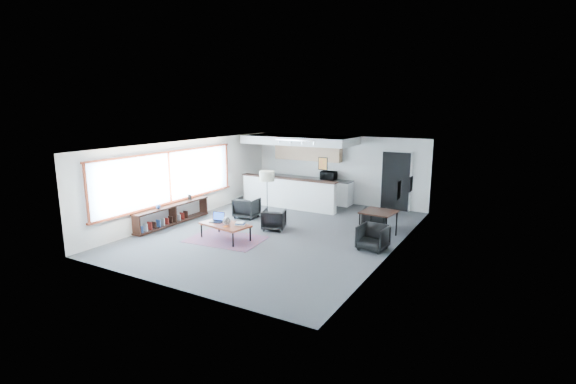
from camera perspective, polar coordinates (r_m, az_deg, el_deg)
The scene contains 21 objects.
room at distance 12.31m, azimuth -1.43°, elevation 0.39°, with size 7.02×9.02×2.62m.
window at distance 13.72m, azimuth -15.92°, elevation 1.77°, with size 0.10×5.95×1.66m.
console at distance 13.74m, azimuth -15.61°, elevation -3.02°, with size 0.35×3.00×0.80m.
kitchenette at distance 16.06m, azimuth 1.75°, elevation 3.34°, with size 4.20×1.96×2.60m.
doorway at distance 15.49m, azimuth 14.51°, elevation 1.53°, with size 1.10×0.12×2.15m.
track_light at distance 14.32m, azimuth 1.09°, elevation 6.95°, with size 1.60×0.07×0.15m.
wall_art_lower at distance 11.29m, azimuth 14.91°, elevation 0.25°, with size 0.03×0.38×0.48m.
wall_art_upper at distance 12.54m, azimuth 16.44°, elevation 1.05°, with size 0.03×0.34×0.44m.
kilim_rug at distance 12.02m, azimuth -8.51°, elevation -6.41°, with size 2.24×1.64×0.01m.
coffee_table at distance 11.89m, azimuth -8.57°, elevation -4.47°, with size 1.53×0.99×0.46m.
laptop at distance 12.13m, azimuth -9.60°, elevation -3.64°, with size 0.41×0.36×0.26m.
ceramic_pot at distance 11.75m, azimuth -8.39°, elevation -3.91°, with size 0.23×0.23×0.23m.
book_stack at distance 11.68m, azimuth -6.57°, elevation -4.34°, with size 0.33×0.30×0.08m.
coaster at distance 11.61m, azimuth -8.62°, elevation -4.69°, with size 0.12×0.12×0.01m.
armchair_left at distance 14.10m, azimuth -5.66°, elevation -2.04°, with size 0.73×0.68×0.75m, color black.
armchair_right at distance 12.73m, azimuth -1.94°, elevation -3.66°, with size 0.67×0.63×0.69m, color black.
floor_lamp at distance 13.29m, azimuth -2.89°, elevation 1.94°, with size 0.58×0.58×1.68m.
dining_table at distance 12.22m, azimuth 12.29°, elevation -2.90°, with size 0.97×0.97×0.76m.
dining_chair_near at distance 11.22m, azimuth 11.52°, elevation -6.21°, with size 0.60×0.57×0.62m, color black.
dining_chair_far at distance 13.12m, azimuth 11.70°, elevation -3.65°, with size 0.57×0.54×0.59m, color black.
microwave at distance 16.07m, azimuth 5.56°, elevation 2.39°, with size 0.58×0.32×0.39m, color black.
Camera 1 is at (6.24, -10.33, 3.72)m, focal length 26.00 mm.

